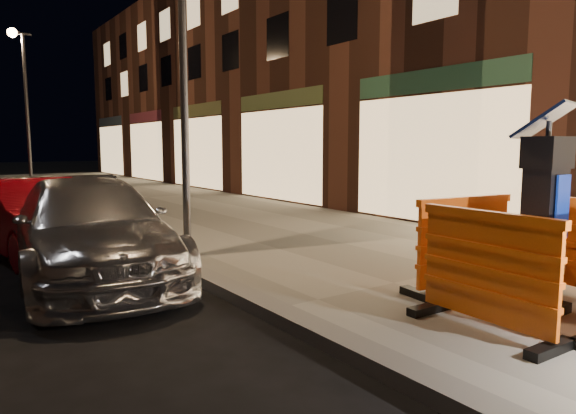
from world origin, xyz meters
TOP-DOWN VIEW (x-y plane):
  - ground_plane at (0.00, 0.00)m, footprint 120.00×120.00m
  - sidewalk at (3.00, 0.00)m, footprint 6.00×60.00m
  - kerb at (0.00, 0.00)m, footprint 0.30×60.00m
  - parking_kiosk at (2.15, -1.69)m, footprint 0.69×0.69m
  - barrier_back at (2.15, -0.74)m, footprint 1.54×0.78m
  - barrier_kerbside at (1.20, -1.69)m, footprint 0.65×1.49m
  - car_silver at (-1.20, 3.12)m, footprint 2.39×5.02m
  - car_red at (-1.59, 5.21)m, footprint 2.06×4.22m
  - street_lamp_mid at (0.25, 3.00)m, footprint 0.12×0.12m
  - street_lamp_far at (0.25, 18.00)m, footprint 0.12×0.12m

SIDE VIEW (x-z plane):
  - ground_plane at x=0.00m, z-range 0.00..0.00m
  - car_silver at x=-1.20m, z-range -0.71..0.71m
  - car_red at x=-1.59m, z-range -0.67..0.67m
  - sidewalk at x=3.00m, z-range 0.00..0.15m
  - kerb at x=0.00m, z-range 0.00..0.15m
  - barrier_back at x=2.15m, z-range 0.15..1.30m
  - barrier_kerbside at x=1.20m, z-range 0.15..1.30m
  - parking_kiosk at x=2.15m, z-range 0.15..2.21m
  - street_lamp_mid at x=0.25m, z-range 0.15..6.15m
  - street_lamp_far at x=0.25m, z-range 0.15..6.15m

